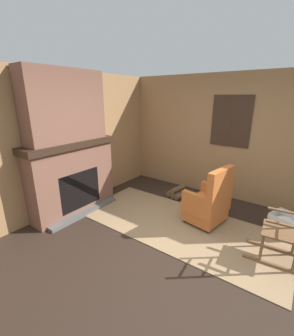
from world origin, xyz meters
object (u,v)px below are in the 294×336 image
object	(u,v)px
armchair	(209,203)
laundry_basket	(286,224)
oil_lamp_vase	(35,141)
rocking_chair	(285,233)
decorative_plate_on_mantel	(61,134)
firewood_stack	(178,192)
storage_case	(92,133)

from	to	relation	value
armchair	laundry_basket	distance (m)	1.25
oil_lamp_vase	rocking_chair	bearing A→B (deg)	20.93
decorative_plate_on_mantel	armchair	bearing A→B (deg)	26.40
laundry_basket	decorative_plate_on_mantel	world-z (taller)	decorative_plate_on_mantel
firewood_stack	oil_lamp_vase	xyz separation A→B (m)	(-1.34, -2.36, 1.37)
laundry_basket	decorative_plate_on_mantel	size ratio (longest dim) A/B	1.85
armchair	decorative_plate_on_mantel	size ratio (longest dim) A/B	3.61
oil_lamp_vase	storage_case	xyz separation A→B (m)	(0.00, 1.18, -0.01)
oil_lamp_vase	decorative_plate_on_mantel	size ratio (longest dim) A/B	0.85
armchair	laundry_basket	bearing A→B (deg)	-148.24
oil_lamp_vase	storage_case	bearing A→B (deg)	90.00
rocking_chair	decorative_plate_on_mantel	bearing A→B (deg)	8.24
laundry_basket	storage_case	distance (m)	3.81
armchair	decorative_plate_on_mantel	bearing A→B (deg)	35.76
storage_case	firewood_stack	bearing A→B (deg)	41.30
firewood_stack	decorative_plate_on_mantel	size ratio (longest dim) A/B	1.64
rocking_chair	firewood_stack	world-z (taller)	rocking_chair
rocking_chair	storage_case	distance (m)	3.63
oil_lamp_vase	decorative_plate_on_mantel	xyz separation A→B (m)	(-0.02, 0.50, 0.05)
armchair	storage_case	bearing A→B (deg)	21.11
armchair	storage_case	world-z (taller)	storage_case
laundry_basket	armchair	bearing A→B (deg)	-157.59
rocking_chair	decorative_plate_on_mantel	world-z (taller)	decorative_plate_on_mantel
laundry_basket	oil_lamp_vase	world-z (taller)	oil_lamp_vase
armchair	decorative_plate_on_mantel	xyz separation A→B (m)	(-2.33, -1.16, 1.13)
rocking_chair	storage_case	bearing A→B (deg)	-2.60
armchair	laundry_basket	world-z (taller)	armchair
armchair	rocking_chair	size ratio (longest dim) A/B	0.84
oil_lamp_vase	armchair	bearing A→B (deg)	35.59
laundry_basket	storage_case	xyz separation A→B (m)	(-3.45, -0.95, 1.29)
rocking_chair	storage_case	size ratio (longest dim) A/B	4.80
oil_lamp_vase	storage_case	distance (m)	1.18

